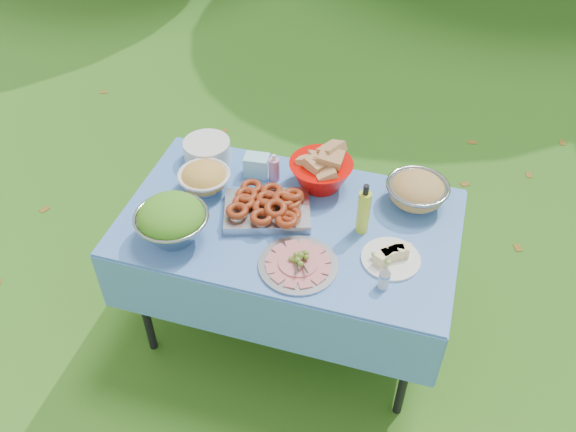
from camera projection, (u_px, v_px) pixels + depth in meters
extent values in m
plane|color=#0D3A0A|center=(289.00, 325.00, 3.19)|extent=(80.00, 80.00, 0.00)
cube|color=#84C0FF|center=(289.00, 278.00, 2.93)|extent=(1.46, 0.86, 0.76)
cylinder|color=silver|center=(207.00, 150.00, 2.95)|extent=(0.28, 0.28, 0.10)
cube|color=#97DEEC|center=(257.00, 165.00, 2.87)|extent=(0.12, 0.09, 0.10)
cylinder|color=#CB80A7|center=(274.00, 167.00, 2.82)|extent=(0.06, 0.06, 0.14)
cube|color=#A7A8AC|center=(267.00, 207.00, 2.66)|extent=(0.44, 0.37, 0.09)
cylinder|color=#A7A9AE|center=(298.00, 259.00, 2.45)|extent=(0.43, 0.43, 0.07)
cylinder|color=#C2D32D|center=(364.00, 208.00, 2.54)|extent=(0.07, 0.07, 0.25)
cylinder|color=silver|center=(391.00, 254.00, 2.47)|extent=(0.32, 0.32, 0.07)
cylinder|color=silver|center=(384.00, 280.00, 2.37)|extent=(0.05, 0.05, 0.07)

